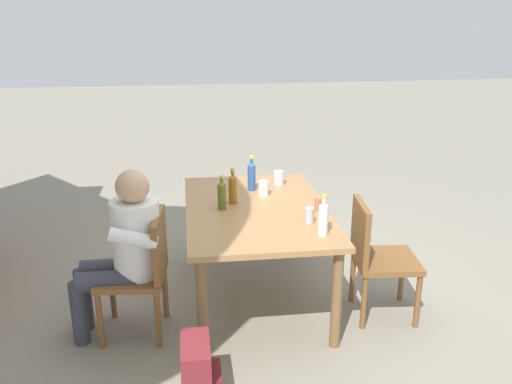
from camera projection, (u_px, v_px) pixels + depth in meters
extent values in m
plane|color=gray|center=(256.00, 297.00, 4.28)|extent=(24.00, 24.00, 0.00)
cube|color=#A37547|center=(256.00, 210.00, 4.04)|extent=(1.58, 1.03, 0.04)
cylinder|color=brown|center=(337.00, 299.00, 3.55)|extent=(0.07, 0.07, 0.71)
cylinder|color=brown|center=(294.00, 219.00, 4.88)|extent=(0.07, 0.07, 0.71)
cylinder|color=brown|center=(202.00, 308.00, 3.45)|extent=(0.07, 0.07, 0.71)
cylinder|color=brown|center=(196.00, 224.00, 4.77)|extent=(0.07, 0.07, 0.71)
cube|color=brown|center=(132.00, 276.00, 3.70)|extent=(0.48, 0.48, 0.04)
cube|color=brown|center=(160.00, 245.00, 3.63)|extent=(0.42, 0.08, 0.42)
cylinder|color=brown|center=(112.00, 292.00, 3.94)|extent=(0.04, 0.04, 0.41)
cylinder|color=brown|center=(100.00, 321.00, 3.58)|extent=(0.04, 0.04, 0.41)
cylinder|color=brown|center=(165.00, 291.00, 3.95)|extent=(0.04, 0.04, 0.41)
cylinder|color=brown|center=(158.00, 320.00, 3.60)|extent=(0.04, 0.04, 0.41)
cube|color=brown|center=(386.00, 261.00, 3.92)|extent=(0.48, 0.48, 0.04)
cube|color=brown|center=(360.00, 232.00, 3.84)|extent=(0.42, 0.08, 0.42)
cylinder|color=brown|center=(418.00, 301.00, 3.82)|extent=(0.04, 0.04, 0.41)
cylinder|color=brown|center=(402.00, 276.00, 4.18)|extent=(0.04, 0.04, 0.41)
cylinder|color=brown|center=(364.00, 302.00, 3.81)|extent=(0.04, 0.04, 0.41)
cylinder|color=brown|center=(353.00, 277.00, 4.16)|extent=(0.04, 0.04, 0.41)
cylinder|color=white|center=(136.00, 238.00, 3.61)|extent=(0.32, 0.32, 0.52)
sphere|color=tan|center=(132.00, 186.00, 3.49)|extent=(0.22, 0.22, 0.22)
cylinder|color=#383847|center=(110.00, 269.00, 3.76)|extent=(0.14, 0.40, 0.14)
cylinder|color=#383847|center=(84.00, 299.00, 3.80)|extent=(0.11, 0.11, 0.45)
cylinder|color=white|center=(138.00, 216.00, 3.76)|extent=(0.09, 0.31, 0.16)
cylinder|color=#383847|center=(107.00, 281.00, 3.59)|extent=(0.14, 0.40, 0.14)
cylinder|color=#383847|center=(79.00, 313.00, 3.64)|extent=(0.11, 0.11, 0.45)
cylinder|color=white|center=(133.00, 238.00, 3.41)|extent=(0.09, 0.31, 0.16)
cylinder|color=#996019|center=(233.00, 191.00, 4.08)|extent=(0.06, 0.06, 0.20)
cone|color=#996019|center=(233.00, 176.00, 4.05)|extent=(0.06, 0.06, 0.03)
cylinder|color=#996019|center=(233.00, 172.00, 4.04)|extent=(0.03, 0.03, 0.03)
cylinder|color=yellow|center=(232.00, 169.00, 4.03)|extent=(0.03, 0.03, 0.02)
cylinder|color=#2D56A3|center=(252.00, 178.00, 4.37)|extent=(0.06, 0.06, 0.21)
cone|color=#2D56A3|center=(252.00, 164.00, 4.33)|extent=(0.06, 0.06, 0.03)
cylinder|color=#2D56A3|center=(252.00, 160.00, 4.32)|extent=(0.03, 0.03, 0.03)
cylinder|color=yellow|center=(252.00, 157.00, 4.32)|extent=(0.03, 0.03, 0.02)
cylinder|color=white|center=(323.00, 221.00, 3.52)|extent=(0.06, 0.06, 0.20)
cone|color=white|center=(324.00, 204.00, 3.49)|extent=(0.06, 0.06, 0.03)
cylinder|color=white|center=(324.00, 200.00, 3.48)|extent=(0.03, 0.03, 0.03)
cylinder|color=yellow|center=(324.00, 196.00, 3.47)|extent=(0.03, 0.03, 0.02)
cylinder|color=#566623|center=(222.00, 197.00, 3.98)|extent=(0.06, 0.06, 0.19)
cone|color=#566623|center=(222.00, 183.00, 3.94)|extent=(0.06, 0.06, 0.03)
cylinder|color=#566623|center=(222.00, 179.00, 3.93)|extent=(0.03, 0.03, 0.03)
cylinder|color=yellow|center=(221.00, 176.00, 3.93)|extent=(0.03, 0.03, 0.02)
cylinder|color=white|center=(263.00, 188.00, 4.27)|extent=(0.08, 0.08, 0.12)
cylinder|color=silver|center=(279.00, 178.00, 4.53)|extent=(0.08, 0.08, 0.11)
cylinder|color=#BC6B47|center=(319.00, 204.00, 3.96)|extent=(0.06, 0.06, 0.10)
cylinder|color=#B2B7BC|center=(309.00, 215.00, 3.74)|extent=(0.07, 0.07, 0.11)
cube|color=maroon|center=(196.00, 374.00, 3.07)|extent=(0.32, 0.16, 0.41)
cube|color=maroon|center=(216.00, 383.00, 3.11)|extent=(0.22, 0.06, 0.18)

